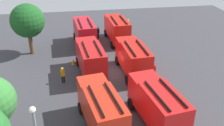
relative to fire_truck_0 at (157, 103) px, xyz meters
The scene contains 13 objects.
ground_plane 9.96m from the fire_truck_0, 13.73° to the left, with size 56.09×56.09×0.00m, color #38383D.
fire_truck_0 is the anchor object (origin of this frame).
fire_truck_1 9.07m from the fire_truck_0, ahead, with size 7.32×3.08×3.88m.
fire_truck_2 19.16m from the fire_truck_0, ahead, with size 7.33×3.10×3.88m.
fire_truck_3 4.73m from the fire_truck_0, 88.93° to the left, with size 7.51×3.71×3.88m.
fire_truck_4 10.82m from the fire_truck_0, 26.19° to the left, with size 7.40×3.31×3.88m.
fire_truck_5 19.25m from the fire_truck_0, 14.72° to the left, with size 7.37×3.22×3.88m.
firefighter_0 11.59m from the fire_truck_0, 43.87° to the left, with size 0.30×0.45×1.81m.
firefighter_1 8.26m from the fire_truck_0, 16.25° to the right, with size 0.32×0.46×1.62m.
firefighter_2 24.65m from the fire_truck_0, ahead, with size 0.48×0.39×1.80m.
firefighter_3 21.34m from the fire_truck_0, ahead, with size 0.45×0.48×1.74m.
tree_2 21.03m from the fire_truck_0, 36.13° to the left, with size 4.47×4.47×6.93m.
traffic_cone_0 14.44m from the fire_truck_0, 28.16° to the left, with size 0.51×0.51×0.73m, color #F2600C.
Camera 1 is at (-26.37, 4.25, 15.00)m, focal length 41.27 mm.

